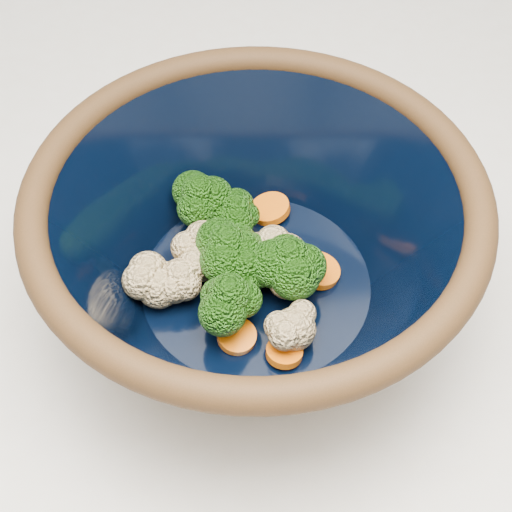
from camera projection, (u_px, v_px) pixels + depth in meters
mixing_bowl at (256, 244)px, 0.49m from camera, size 0.34×0.34×0.13m
vegetable_pile at (236, 259)px, 0.51m from camera, size 0.15×0.16×0.06m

